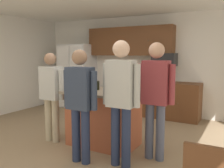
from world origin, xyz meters
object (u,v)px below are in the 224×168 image
object	(u,v)px
refrigerator	(78,76)
glass_dark_ale	(97,85)
microwave_over_range	(164,60)
person_guest_right	(51,91)
person_host_foreground	(156,93)
person_guest_by_door	(80,99)
person_elder_center	(121,95)
glass_pilsner	(83,87)
kitchen_island	(104,118)
glass_short_whisky	(117,87)

from	to	relation	value
refrigerator	glass_dark_ale	world-z (taller)	refrigerator
microwave_over_range	person_guest_right	xyz separation A→B (m)	(-1.26, -2.66, -0.52)
person_host_foreground	person_guest_by_door	distance (m)	1.12
person_elder_center	refrigerator	bearing A→B (deg)	-1.41
person_host_foreground	person_guest_by_door	size ratio (longest dim) A/B	1.06
person_guest_by_door	glass_dark_ale	bearing A→B (deg)	10.47
glass_pilsner	person_elder_center	bearing A→B (deg)	-24.85
person_guest_right	glass_dark_ale	bearing A→B (deg)	7.05
refrigerator	person_guest_right	distance (m)	2.87
kitchen_island	glass_dark_ale	distance (m)	0.58
refrigerator	glass_dark_ale	size ratio (longest dim) A/B	11.65
kitchen_island	glass_pilsner	distance (m)	0.66
person_host_foreground	glass_pilsner	world-z (taller)	person_host_foreground
microwave_over_range	glass_short_whisky	bearing A→B (deg)	-92.17
person_elder_center	person_host_foreground	distance (m)	0.57
person_host_foreground	glass_short_whisky	world-z (taller)	person_host_foreground
person_host_foreground	glass_dark_ale	size ratio (longest dim) A/B	11.07
person_elder_center	kitchen_island	bearing A→B (deg)	0.00
person_host_foreground	glass_dark_ale	bearing A→B (deg)	-1.48
person_guest_right	person_host_foreground	bearing A→B (deg)	-13.83
kitchen_island	person_elder_center	world-z (taller)	person_elder_center
person_host_foreground	glass_short_whisky	xyz separation A→B (m)	(-0.72, 0.13, 0.02)
person_guest_right	person_guest_by_door	world-z (taller)	person_guest_by_door
kitchen_island	person_elder_center	size ratio (longest dim) A/B	0.73
refrigerator	glass_dark_ale	xyz separation A→B (m)	(2.09, -2.17, 0.11)
glass_short_whisky	person_elder_center	bearing A→B (deg)	-57.28
person_guest_right	glass_short_whisky	xyz separation A→B (m)	(1.17, 0.31, 0.12)
person_guest_by_door	glass_short_whisky	bearing A→B (deg)	-19.28
refrigerator	microwave_over_range	world-z (taller)	refrigerator
microwave_over_range	glass_short_whisky	distance (m)	2.38
person_elder_center	person_guest_by_door	distance (m)	0.60
person_guest_right	person_guest_by_door	bearing A→B (deg)	-43.98
person_guest_by_door	glass_short_whisky	world-z (taller)	person_guest_by_door
glass_pilsner	kitchen_island	bearing A→B (deg)	23.10
person_host_foreground	kitchen_island	bearing A→B (deg)	-0.00
glass_dark_ale	refrigerator	bearing A→B (deg)	133.91
kitchen_island	glass_short_whisky	size ratio (longest dim) A/B	7.75
person_guest_right	glass_dark_ale	size ratio (longest dim) A/B	10.12
kitchen_island	person_guest_by_door	world-z (taller)	person_guest_by_door
kitchen_island	person_host_foreground	bearing A→B (deg)	-7.91
person_host_foreground	person_guest_by_door	bearing A→B (deg)	42.57
person_elder_center	glass_dark_ale	distance (m)	1.03
person_guest_right	glass_pilsner	bearing A→B (deg)	-2.26
refrigerator	person_elder_center	world-z (taller)	refrigerator
glass_pilsner	person_host_foreground	bearing A→B (deg)	0.24
person_elder_center	person_guest_by_door	bearing A→B (deg)	60.04
kitchen_island	glass_short_whisky	distance (m)	0.62
microwave_over_range	person_elder_center	distance (m)	2.98
person_guest_by_door	glass_dark_ale	xyz separation A→B (m)	(-0.23, 0.82, 0.08)
microwave_over_range	person_elder_center	world-z (taller)	person_elder_center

